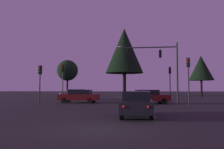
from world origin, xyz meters
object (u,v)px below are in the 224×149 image
Objects in this scene: car_far_lane at (75,94)px; car_nearside_lane at (137,103)px; traffic_light_median at (170,77)px; traffic_signal_mast_arm at (159,61)px; tree_center_horizon at (201,68)px; car_crossing_right at (79,96)px; traffic_light_far_side at (63,76)px; tree_left_far at (67,70)px; tree_behind_sign at (124,51)px; traffic_light_corner_left at (40,77)px; car_crossing_left at (148,96)px; traffic_light_corner_right at (188,72)px.

car_nearside_lane is at bearing -67.45° from car_far_lane.
traffic_light_median reaches higher than car_far_lane.
traffic_signal_mast_arm is 20.69m from tree_center_horizon.
traffic_light_far_side is at bearing 135.15° from car_crossing_right.
traffic_light_far_side is 20.35m from tree_left_far.
car_crossing_right is 0.59× the size of tree_center_horizon.
tree_behind_sign is 20.18m from tree_center_horizon.
car_crossing_right is at bearing -157.12° from traffic_light_median.
car_far_lane is at bearing 106.34° from car_crossing_right.
car_nearside_lane is at bearing -87.19° from tree_behind_sign.
traffic_light_far_side reaches higher than car_far_lane.
tree_center_horizon reaches higher than tree_left_far.
tree_behind_sign is at bearing -54.38° from tree_left_far.
traffic_light_corner_left reaches higher than car_crossing_left.
traffic_signal_mast_arm is 1.49× the size of car_crossing_right.
traffic_signal_mast_arm is at bearing -116.59° from traffic_light_median.
traffic_signal_mast_arm is at bearing -52.23° from tree_left_far.
traffic_signal_mast_arm is at bearing -44.28° from tree_behind_sign.
traffic_light_far_side reaches higher than traffic_light_median.
traffic_light_far_side is at bearing -145.04° from tree_center_horizon.
traffic_signal_mast_arm is 1.51× the size of car_crossing_left.
car_crossing_right is (-6.02, 12.26, 0.00)m from car_nearside_lane.
tree_center_horizon is (12.22, 19.80, 4.80)m from car_crossing_left.
car_crossing_left is at bearing -121.68° from tree_center_horizon.
car_nearside_lane is (9.20, -8.30, -2.03)m from traffic_light_corner_left.
traffic_light_corner_right is 24.32m from tree_center_horizon.
traffic_light_corner_right is at bearing -55.42° from tree_behind_sign.
traffic_light_far_side is at bearing 171.29° from traffic_signal_mast_arm.
traffic_signal_mast_arm is 10.26m from car_crossing_right.
tree_behind_sign is at bearing 135.72° from traffic_signal_mast_arm.
traffic_signal_mast_arm is 1.63× the size of car_nearside_lane.
traffic_light_median is 0.57× the size of tree_center_horizon.
traffic_light_far_side reaches higher than car_nearside_lane.
traffic_light_corner_right is 0.46× the size of tree_behind_sign.
tree_left_far reaches higher than car_crossing_right.
car_far_lane is at bearing 84.09° from traffic_light_far_side.
car_crossing_left is 28.42m from tree_left_far.
traffic_signal_mast_arm is 5.52m from traffic_light_corner_right.
car_far_lane is (0.51, 4.92, -2.51)m from traffic_light_far_side.
car_far_lane is at bearing 138.58° from car_crossing_left.
traffic_signal_mast_arm is 1.49× the size of car_far_lane.
traffic_light_corner_right is 0.98× the size of car_crossing_left.
tree_left_far is at bearing 125.27° from traffic_light_corner_right.
traffic_light_corner_right reaches higher than car_crossing_left.
car_crossing_left is at bearing -41.42° from car_far_lane.
traffic_light_median is at bearing 31.07° from traffic_light_corner_left.
traffic_light_corner_left is 0.83× the size of car_far_lane.
car_crossing_right is at bearing -136.24° from tree_behind_sign.
car_crossing_right is at bearing 116.17° from car_nearside_lane.
tree_left_far is 27.58m from tree_center_horizon.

